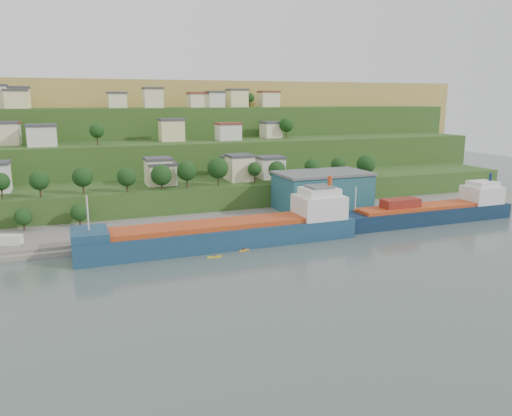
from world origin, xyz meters
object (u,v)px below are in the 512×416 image
cargo_ship_near (230,234)px  kayak_orange (244,250)px  warehouse (322,191)px  cargo_ship_far (432,214)px  caravan (8,241)px

cargo_ship_near → kayak_orange: bearing=-73.7°
warehouse → kayak_orange: 49.06m
warehouse → cargo_ship_far: bearing=-36.5°
warehouse → caravan: warehouse is taller
cargo_ship_near → cargo_ship_far: (69.07, 2.40, -0.49)m
cargo_ship_near → warehouse: bearing=29.5°
cargo_ship_far → kayak_orange: bearing=-173.2°
cargo_ship_far → caravan: 125.25m
cargo_ship_far → warehouse: (-28.83, 20.95, 5.81)m
cargo_ship_near → caravan: size_ratio=11.06×
cargo_ship_near → cargo_ship_far: cargo_ship_near is taller
warehouse → kayak_orange: warehouse is taller
cargo_ship_far → cargo_ship_near: bearing=-178.3°
cargo_ship_near → warehouse: 46.83m
warehouse → kayak_orange: (-38.39, -29.42, -8.19)m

